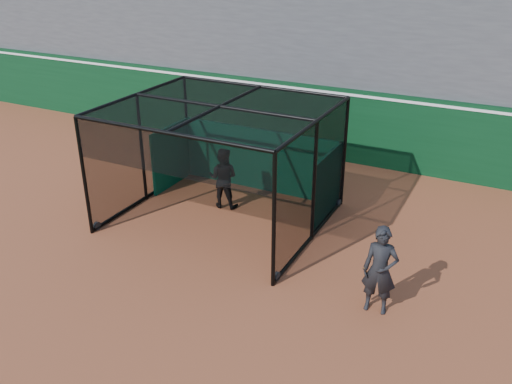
% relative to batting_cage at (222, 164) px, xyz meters
% --- Properties ---
extents(ground, '(120.00, 120.00, 0.00)m').
position_rel_batting_cage_xyz_m(ground, '(0.91, -2.81, -1.56)').
color(ground, brown).
rests_on(ground, ground).
extents(outfield_wall, '(50.00, 0.50, 2.50)m').
position_rel_batting_cage_xyz_m(outfield_wall, '(0.91, 5.69, -0.27)').
color(outfield_wall, '#093317').
rests_on(outfield_wall, ground).
extents(grandstand, '(50.00, 7.85, 8.95)m').
position_rel_batting_cage_xyz_m(grandstand, '(0.91, 9.46, 2.91)').
color(grandstand, '#4C4C4F').
rests_on(grandstand, ground).
extents(batting_cage, '(5.30, 4.67, 3.13)m').
position_rel_batting_cage_xyz_m(batting_cage, '(0.00, 0.00, 0.00)').
color(batting_cage, black).
rests_on(batting_cage, ground).
extents(batter, '(0.96, 0.82, 1.74)m').
position_rel_batting_cage_xyz_m(batter, '(-0.34, 0.62, -0.69)').
color(batter, black).
rests_on(batter, ground).
extents(on_deck_player, '(0.74, 0.53, 1.90)m').
position_rel_batting_cage_xyz_m(on_deck_player, '(4.86, -2.13, -0.61)').
color(on_deck_player, black).
rests_on(on_deck_player, ground).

